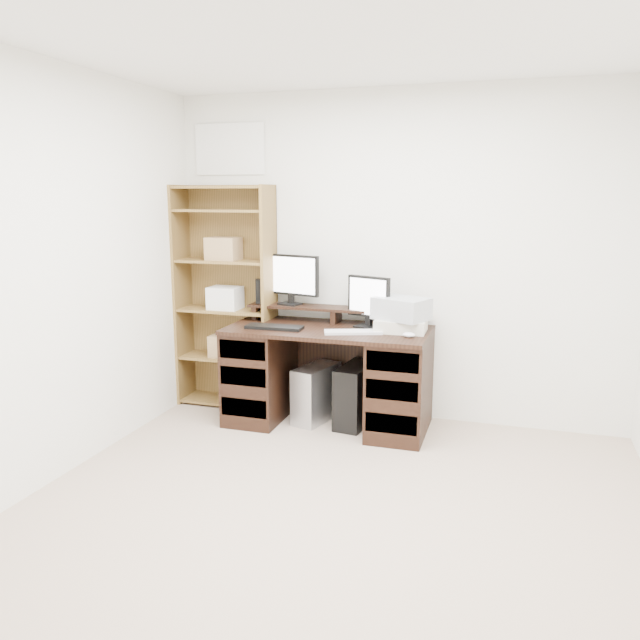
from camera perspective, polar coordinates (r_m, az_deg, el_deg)
The scene contains 14 objects.
room at distance 2.89m, azimuth -0.54°, elevation 1.98°, with size 3.54×4.04×2.54m.
desk at distance 4.73m, azimuth 0.77°, elevation -4.99°, with size 1.50×0.70×0.75m.
riser_shelf at distance 4.82m, azimuth 1.49°, elevation 0.86°, with size 1.40×0.22×0.12m.
monitor_wide at distance 4.91m, azimuth -2.68°, elevation 3.96°, with size 0.49×0.17×0.39m.
monitor_small at distance 4.63m, azimuth 4.46°, elevation 1.86°, with size 0.34×0.18×0.38m.
speaker at distance 5.01m, azimuth -5.47°, elevation 2.65°, with size 0.08×0.08×0.19m, color black.
keyboard_black at distance 4.62m, azimuth -4.19°, elevation -0.66°, with size 0.42×0.14×0.02m, color black.
keyboard_white at distance 4.46m, azimuth 3.06°, elevation -1.10°, with size 0.41×0.12×0.02m, color silver.
mouse at distance 4.37m, azimuth 8.13°, elevation -1.35°, with size 0.09×0.06×0.04m, color white.
printer at distance 4.55m, azimuth 7.41°, elevation -0.49°, with size 0.36×0.27×0.09m, color beige.
basket at distance 4.52m, azimuth 7.45°, elevation 1.05°, with size 0.37×0.26×0.16m, color #A3A9AE.
tower_silver at distance 4.85m, azimuth -0.35°, elevation -6.72°, with size 0.19×0.43×0.43m, color #AFB1B6.
tower_black at distance 4.77m, azimuth 3.32°, elevation -6.84°, with size 0.26×0.49×0.47m.
bookshelf at distance 5.14m, azimuth -8.55°, elevation 2.25°, with size 0.80×0.30×1.80m.
Camera 1 is at (0.87, -2.71, 1.72)m, focal length 35.00 mm.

